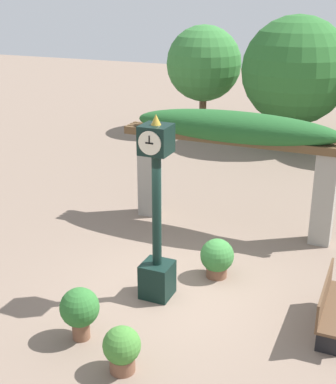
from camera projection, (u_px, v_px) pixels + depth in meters
The scene contains 8 objects.
ground_plane at pixel (179, 291), 10.05m from camera, with size 60.00×60.00×0.00m, color #7F6B5B.
pedestal_clock at pixel (157, 224), 9.41m from camera, with size 0.54×0.54×3.41m.
pergola at pixel (233, 139), 12.03m from camera, with size 5.26×1.06×2.79m.
potted_plant_near_left at pixel (217, 257), 10.43m from camera, with size 0.66×0.66×0.79m.
potted_plant_near_right at pixel (80, 309), 8.52m from camera, with size 0.64×0.64×0.90m.
potted_plant_far_left at pixel (122, 348), 7.83m from camera, with size 0.57×0.57×0.73m.
park_bench at pixel (331, 305), 8.80m from camera, with size 0.42×1.69×0.89m.
tree_line at pixel (317, 70), 18.67m from camera, with size 10.64×4.02×4.60m.
Camera 1 is at (3.26, -8.10, 5.32)m, focal length 50.00 mm.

